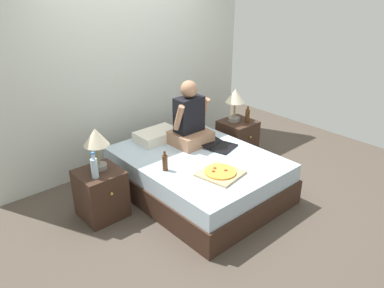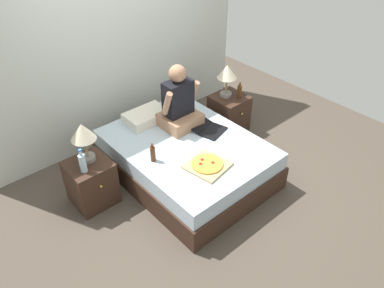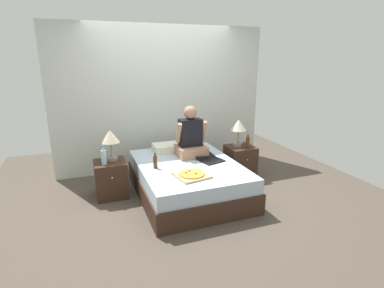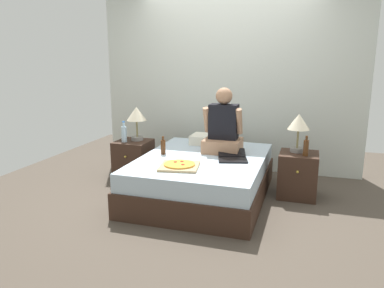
% 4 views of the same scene
% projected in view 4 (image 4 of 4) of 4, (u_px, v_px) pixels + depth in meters
% --- Properties ---
extents(ground_plane, '(5.77, 5.77, 0.00)m').
position_uv_depth(ground_plane, '(203.00, 196.00, 4.46)').
color(ground_plane, '#4C4238').
extents(wall_back, '(3.77, 0.12, 2.50)m').
position_uv_depth(wall_back, '(228.00, 83.00, 5.38)').
color(wall_back, silver).
rests_on(wall_back, ground).
extents(bed, '(1.44, 1.89, 0.48)m').
position_uv_depth(bed, '(203.00, 177.00, 4.40)').
color(bed, '#382319').
rests_on(bed, ground).
extents(nightstand_left, '(0.44, 0.47, 0.53)m').
position_uv_depth(nightstand_left, '(134.00, 160.00, 5.03)').
color(nightstand_left, '#382319').
rests_on(nightstand_left, ground).
extents(lamp_on_left_nightstand, '(0.26, 0.26, 0.45)m').
position_uv_depth(lamp_on_left_nightstand, '(137.00, 116.00, 4.93)').
color(lamp_on_left_nightstand, gray).
rests_on(lamp_on_left_nightstand, nightstand_left).
extents(water_bottle, '(0.07, 0.07, 0.28)m').
position_uv_depth(water_bottle, '(124.00, 134.00, 4.89)').
color(water_bottle, silver).
rests_on(water_bottle, nightstand_left).
extents(nightstand_right, '(0.44, 0.47, 0.53)m').
position_uv_depth(nightstand_right, '(298.00, 175.00, 4.40)').
color(nightstand_right, '#382319').
rests_on(nightstand_right, ground).
extents(lamp_on_right_nightstand, '(0.26, 0.26, 0.45)m').
position_uv_depth(lamp_on_right_nightstand, '(299.00, 125.00, 4.32)').
color(lamp_on_right_nightstand, gray).
rests_on(lamp_on_right_nightstand, nightstand_right).
extents(beer_bottle, '(0.06, 0.06, 0.23)m').
position_uv_depth(beer_bottle, '(306.00, 147.00, 4.21)').
color(beer_bottle, '#512D14').
rests_on(beer_bottle, nightstand_right).
extents(pillow, '(0.52, 0.34, 0.12)m').
position_uv_depth(pillow, '(211.00, 140.00, 4.97)').
color(pillow, silver).
rests_on(pillow, bed).
extents(person_seated, '(0.47, 0.40, 0.78)m').
position_uv_depth(person_seated, '(223.00, 129.00, 4.53)').
color(person_seated, '#A37556').
rests_on(person_seated, bed).
extents(laptop, '(0.42, 0.48, 0.07)m').
position_uv_depth(laptop, '(232.00, 157.00, 4.24)').
color(laptop, black).
rests_on(laptop, bed).
extents(pizza_box, '(0.46, 0.46, 0.05)m').
position_uv_depth(pizza_box, '(179.00, 166.00, 3.94)').
color(pizza_box, tan).
rests_on(pizza_box, bed).
extents(beer_bottle_on_bed, '(0.06, 0.06, 0.22)m').
position_uv_depth(beer_bottle_on_bed, '(163.00, 147.00, 4.45)').
color(beer_bottle_on_bed, '#4C2811').
rests_on(beer_bottle_on_bed, bed).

